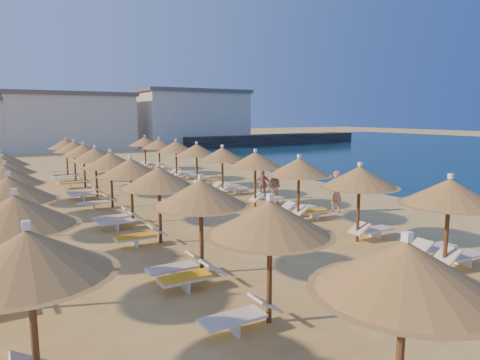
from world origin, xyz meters
TOP-DOWN VIEW (x-y plane):
  - ground at (0.00, 0.00)m, footprint 220.00×220.00m
  - jetty at (28.75, 40.30)m, footprint 30.18×5.75m
  - hotel_blocks at (2.76, 44.74)m, footprint 44.74×9.16m
  - parasol_row_east at (1.98, 3.50)m, footprint 2.77×36.57m
  - parasol_row_west at (-4.09, 3.50)m, footprint 2.77×36.57m
  - parasol_row_inland at (-8.63, 1.81)m, footprint 2.77×19.67m
  - loungers at (-2.28, 3.21)m, footprint 13.78×35.28m
  - beachgoer_b at (3.34, 3.83)m, footprint 0.82×0.93m
  - beachgoer_a at (4.53, 0.60)m, footprint 0.58×0.77m
  - beachgoer_c at (3.31, 4.90)m, footprint 1.00×0.76m

SIDE VIEW (x-z plane):
  - ground at x=0.00m, z-range 0.00..0.00m
  - loungers at x=-2.28m, z-range 0.01..0.67m
  - jetty at x=28.75m, z-range 0.00..1.50m
  - beachgoer_c at x=3.31m, z-range 0.00..1.58m
  - beachgoer_b at x=3.34m, z-range 0.00..1.61m
  - beachgoer_a at x=4.53m, z-range 0.00..1.93m
  - parasol_row_east at x=1.98m, z-range 0.86..3.69m
  - parasol_row_west at x=-4.09m, z-range 0.86..3.69m
  - parasol_row_inland at x=-8.63m, z-range 0.86..3.69m
  - hotel_blocks at x=2.76m, z-range -0.35..7.75m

